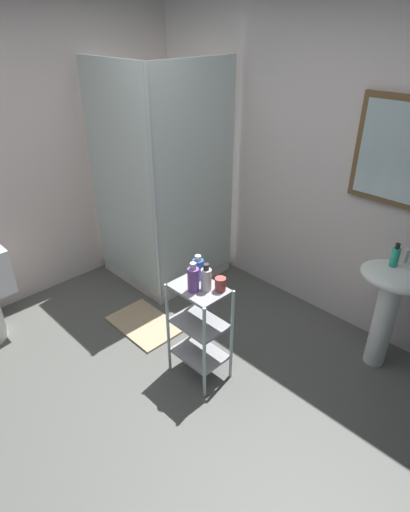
% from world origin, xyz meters
% --- Properties ---
extents(ground_plane, '(4.20, 4.20, 0.02)m').
position_xyz_m(ground_plane, '(0.00, 0.00, -0.01)').
color(ground_plane, '#545551').
extents(wall_back, '(4.20, 0.14, 2.50)m').
position_xyz_m(wall_back, '(0.01, 1.85, 1.25)').
color(wall_back, silver).
rests_on(wall_back, ground_plane).
extents(shower_stall, '(0.92, 0.92, 2.00)m').
position_xyz_m(shower_stall, '(-1.19, 1.18, 0.46)').
color(shower_stall, white).
rests_on(shower_stall, ground_plane).
extents(pedestal_sink, '(0.46, 0.37, 0.81)m').
position_xyz_m(pedestal_sink, '(0.83, 1.52, 0.58)').
color(pedestal_sink, white).
rests_on(pedestal_sink, ground_plane).
extents(sink_faucet, '(0.03, 0.03, 0.10)m').
position_xyz_m(sink_faucet, '(0.83, 1.64, 0.86)').
color(sink_faucet, silver).
rests_on(sink_faucet, pedestal_sink).
extents(storage_cart, '(0.38, 0.28, 0.74)m').
position_xyz_m(storage_cart, '(0.00, 0.50, 0.44)').
color(storage_cart, silver).
rests_on(storage_cart, ground_plane).
extents(hand_soap_bottle, '(0.05, 0.05, 0.17)m').
position_xyz_m(hand_soap_bottle, '(0.79, 1.53, 0.88)').
color(hand_soap_bottle, '#2DBC99').
rests_on(hand_soap_bottle, pedestal_sink).
extents(shampoo_bottle_blue, '(0.08, 0.08, 0.17)m').
position_xyz_m(shampoo_bottle_blue, '(-0.09, 0.58, 0.81)').
color(shampoo_bottle_blue, '#2F57B5').
rests_on(shampoo_bottle_blue, storage_cart).
extents(lotion_bottle_white, '(0.07, 0.07, 0.19)m').
position_xyz_m(lotion_bottle_white, '(0.05, 0.52, 0.82)').
color(lotion_bottle_white, white).
rests_on(lotion_bottle_white, storage_cart).
extents(conditioner_bottle_purple, '(0.07, 0.07, 0.20)m').
position_xyz_m(conditioner_bottle_purple, '(-0.00, 0.45, 0.83)').
color(conditioner_bottle_purple, purple).
rests_on(conditioner_bottle_purple, storage_cart).
extents(rinse_cup, '(0.07, 0.07, 0.09)m').
position_xyz_m(rinse_cup, '(0.12, 0.58, 0.78)').
color(rinse_cup, '#B24742').
rests_on(rinse_cup, storage_cart).
extents(bath_mat, '(0.60, 0.40, 0.02)m').
position_xyz_m(bath_mat, '(-0.72, 0.55, 0.01)').
color(bath_mat, tan).
rests_on(bath_mat, ground_plane).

